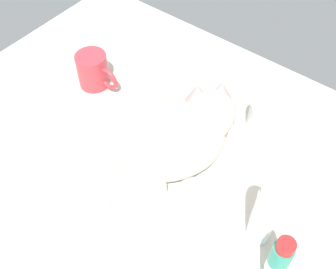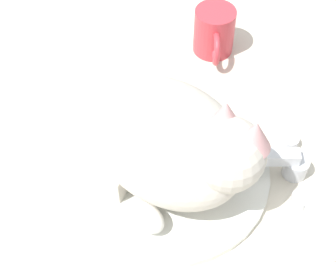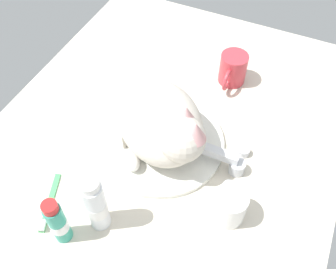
% 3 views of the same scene
% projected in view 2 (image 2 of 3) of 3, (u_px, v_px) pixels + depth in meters
% --- Properties ---
extents(ground_plane, '(1.10, 0.83, 0.03)m').
position_uv_depth(ground_plane, '(165.00, 179.00, 0.74)').
color(ground_plane, beige).
extents(sink_basin, '(0.30, 0.30, 0.01)m').
position_uv_depth(sink_basin, '(165.00, 171.00, 0.73)').
color(sink_basin, silver).
rests_on(sink_basin, ground_plane).
extents(faucet, '(0.13, 0.12, 0.05)m').
position_uv_depth(faucet, '(282.00, 164.00, 0.72)').
color(faucet, silver).
rests_on(faucet, ground_plane).
extents(cat, '(0.29, 0.31, 0.17)m').
position_uv_depth(cat, '(172.00, 144.00, 0.66)').
color(cat, beige).
rests_on(cat, sink_basin).
extents(coffee_mug, '(0.11, 0.07, 0.08)m').
position_uv_depth(coffee_mug, '(212.00, 32.00, 0.87)').
color(coffee_mug, '#C63842').
rests_on(coffee_mug, ground_plane).
extents(rinse_cup, '(0.07, 0.07, 0.07)m').
position_uv_depth(rinse_cup, '(324.00, 228.00, 0.64)').
color(rinse_cup, white).
rests_on(rinse_cup, ground_plane).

